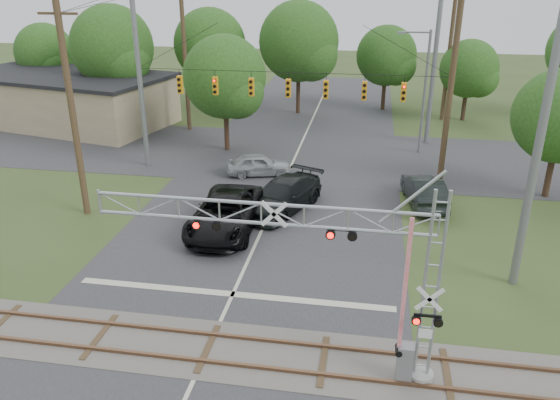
% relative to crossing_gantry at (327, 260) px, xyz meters
% --- Properties ---
extents(ground, '(160.00, 160.00, 0.00)m').
position_rel_crossing_gantry_xyz_m(ground, '(-4.01, -1.65, -4.09)').
color(ground, '#354520').
rests_on(ground, ground).
extents(road_main, '(14.00, 90.00, 0.02)m').
position_rel_crossing_gantry_xyz_m(road_main, '(-4.01, 8.35, -4.08)').
color(road_main, '#2D2C2F').
rests_on(road_main, ground).
extents(road_cross, '(90.00, 12.00, 0.02)m').
position_rel_crossing_gantry_xyz_m(road_cross, '(-4.01, 22.35, -4.08)').
color(road_cross, '#2D2C2F').
rests_on(road_cross, ground).
extents(railroad_track, '(90.00, 3.20, 0.17)m').
position_rel_crossing_gantry_xyz_m(railroad_track, '(-4.01, 0.35, -4.06)').
color(railroad_track, '#554F49').
rests_on(railroad_track, ground).
extents(crossing_gantry, '(10.72, 0.83, 6.53)m').
position_rel_crossing_gantry_xyz_m(crossing_gantry, '(0.00, 0.00, 0.00)').
color(crossing_gantry, gray).
rests_on(crossing_gantry, ground).
extents(traffic_signal_span, '(19.34, 0.36, 11.50)m').
position_rel_crossing_gantry_xyz_m(traffic_signal_span, '(-3.14, 18.35, 1.61)').
color(traffic_signal_span, slate).
rests_on(traffic_signal_span, ground).
extents(pickup_black, '(3.03, 6.57, 1.83)m').
position_rel_crossing_gantry_xyz_m(pickup_black, '(-5.80, 9.67, -3.18)').
color(pickup_black, black).
rests_on(pickup_black, ground).
extents(car_dark, '(4.39, 6.31, 1.70)m').
position_rel_crossing_gantry_xyz_m(car_dark, '(-3.40, 12.58, -3.24)').
color(car_dark, black).
rests_on(car_dark, ground).
extents(sedan_silver, '(4.37, 2.64, 1.39)m').
position_rel_crossing_gantry_xyz_m(sedan_silver, '(-5.81, 17.80, -3.40)').
color(sedan_silver, '#999CA0').
rests_on(sedan_silver, ground).
extents(suv_dark, '(2.42, 5.14, 1.63)m').
position_rel_crossing_gantry_xyz_m(suv_dark, '(4.22, 14.65, -3.28)').
color(suv_dark, black).
rests_on(suv_dark, ground).
extents(commercial_building, '(19.42, 12.83, 4.17)m').
position_rel_crossing_gantry_xyz_m(commercial_building, '(-24.74, 27.88, -2.00)').
color(commercial_building, gray).
rests_on(commercial_building, ground).
extents(streetlight, '(2.27, 0.24, 8.51)m').
position_rel_crossing_gantry_xyz_m(streetlight, '(4.44, 24.32, 0.66)').
color(streetlight, slate).
rests_on(streetlight, ground).
extents(utility_poles, '(23.10, 28.00, 13.15)m').
position_rel_crossing_gantry_xyz_m(utility_poles, '(-1.26, 21.15, 2.13)').
color(utility_poles, '#3D2A1C').
rests_on(utility_poles, ground).
extents(treeline, '(54.20, 25.65, 9.88)m').
position_rel_crossing_gantry_xyz_m(treeline, '(-5.54, 31.80, 1.56)').
color(treeline, '#362418').
rests_on(treeline, ground).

